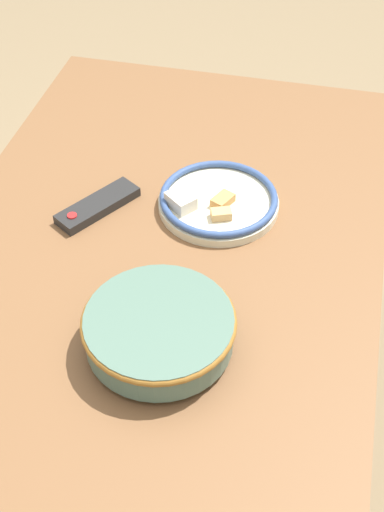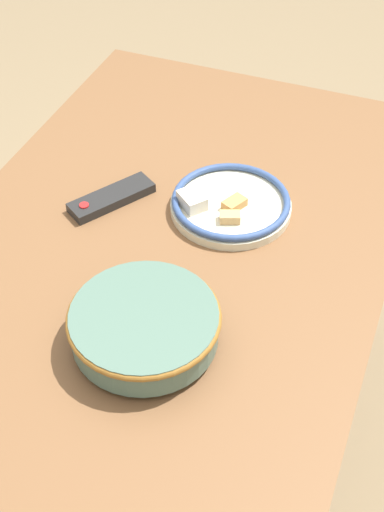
# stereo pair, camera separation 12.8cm
# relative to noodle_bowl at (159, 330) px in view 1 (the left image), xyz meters

# --- Properties ---
(ground_plane) EXTENTS (8.00, 8.00, 0.00)m
(ground_plane) POSITION_rel_noodle_bowl_xyz_m (0.26, 0.06, -0.75)
(ground_plane) COLOR #7F6B4C
(dining_table) EXTENTS (1.24, 0.83, 0.70)m
(dining_table) POSITION_rel_noodle_bowl_xyz_m (0.26, 0.06, -0.13)
(dining_table) COLOR brown
(dining_table) RESTS_ON ground_plane
(noodle_bowl) EXTENTS (0.25, 0.25, 0.07)m
(noodle_bowl) POSITION_rel_noodle_bowl_xyz_m (0.00, 0.00, 0.00)
(noodle_bowl) COLOR #4C6B5B
(noodle_bowl) RESTS_ON dining_table
(food_plate) EXTENTS (0.24, 0.24, 0.05)m
(food_plate) POSITION_rel_noodle_bowl_xyz_m (0.37, -0.02, -0.02)
(food_plate) COLOR beige
(food_plate) RESTS_ON dining_table
(tv_remote) EXTENTS (0.18, 0.14, 0.02)m
(tv_remote) POSITION_rel_noodle_bowl_xyz_m (0.31, 0.21, -0.03)
(tv_remote) COLOR black
(tv_remote) RESTS_ON dining_table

